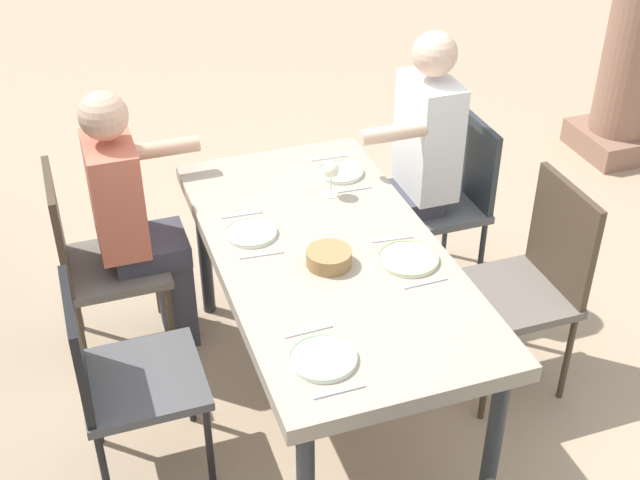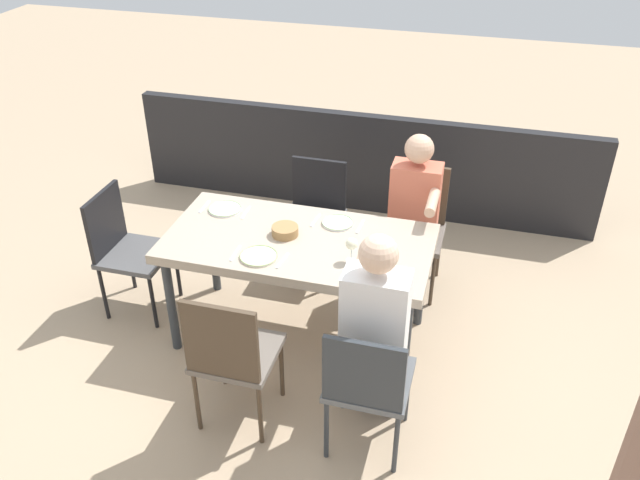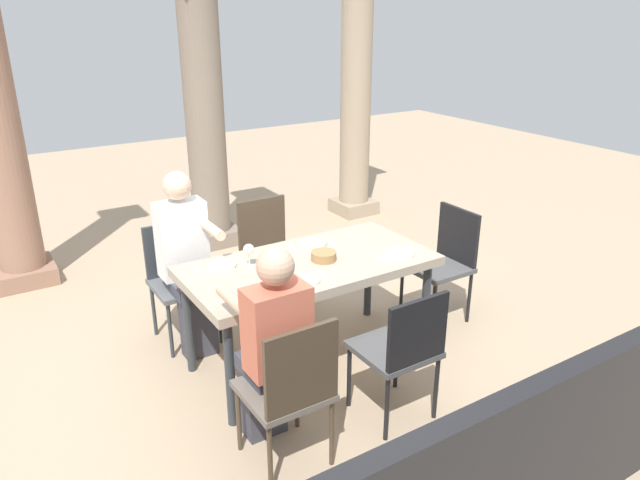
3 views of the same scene
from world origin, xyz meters
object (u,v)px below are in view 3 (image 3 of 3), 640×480
object	(u,v)px
chair_mid_north	(269,250)
stone_column_centre	(205,117)
wine_glass_0	(249,250)
bread_basket	(324,256)
chair_mid_south	(402,347)
plate_1	(304,280)
chair_west_north	(179,274)
diner_woman_green	(271,344)
diner_man_white	(187,258)
dining_table	(309,271)
chair_west_south	(291,386)
stone_column_far	(356,87)
chair_head_east	(445,257)
plate_3	(398,253)
plate_2	(311,243)
plate_0	(221,265)

from	to	relation	value
chair_mid_north	stone_column_centre	xyz separation A→B (m)	(0.19, 1.69, 0.80)
wine_glass_0	bread_basket	xyz separation A→B (m)	(0.47, -0.18, -0.09)
chair_mid_south	plate_1	xyz separation A→B (m)	(-0.32, 0.59, 0.28)
chair_west_north	stone_column_centre	bearing A→B (deg)	60.74
chair_mid_north	wine_glass_0	world-z (taller)	chair_mid_north
chair_mid_north	diner_woman_green	world-z (taller)	diner_woman_green
chair_mid_north	diner_man_white	size ratio (longest dim) A/B	0.71
dining_table	chair_west_north	bearing A→B (deg)	126.87
chair_west_south	bread_basket	world-z (taller)	chair_west_south
diner_woman_green	plate_1	xyz separation A→B (m)	(0.44, 0.39, 0.11)
stone_column_far	bread_basket	size ratio (longest dim) A/B	18.13
chair_head_east	stone_column_centre	world-z (taller)	stone_column_centre
chair_mid_north	stone_column_far	world-z (taller)	stone_column_far
chair_mid_north	diner_man_white	xyz separation A→B (m)	(-0.76, -0.20, 0.17)
chair_mid_north	plate_3	size ratio (longest dim) A/B	4.21
plate_3	plate_2	bearing A→B (deg)	130.88
stone_column_far	bread_basket	distance (m)	3.38
stone_column_far	chair_west_south	bearing A→B (deg)	-129.64
stone_column_far	plate_0	world-z (taller)	stone_column_far
stone_column_far	chair_mid_south	bearing A→B (deg)	-121.17
stone_column_centre	plate_3	distance (m)	2.83
dining_table	plate_0	distance (m)	0.59
dining_table	bread_basket	xyz separation A→B (m)	(0.10, -0.03, 0.10)
dining_table	plate_0	size ratio (longest dim) A/B	8.22
dining_table	wine_glass_0	size ratio (longest dim) A/B	10.63
plate_0	diner_woman_green	bearing A→B (deg)	-96.43
stone_column_far	plate_0	distance (m)	3.62
chair_west_south	stone_column_centre	size ratio (longest dim) A/B	0.34
stone_column_far	chair_head_east	bearing A→B (deg)	-109.74
chair_west_south	stone_column_far	bearing A→B (deg)	50.36
diner_woman_green	bread_basket	distance (m)	0.96
chair_west_south	plate_1	size ratio (longest dim) A/B	4.45
chair_mid_south	plate_3	bearing A→B (deg)	53.51
chair_head_east	plate_2	xyz separation A→B (m)	(-1.09, 0.26, 0.26)
chair_head_east	plate_0	bearing A→B (deg)	172.19
plate_3	bread_basket	distance (m)	0.53
chair_west_south	chair_head_east	world-z (taller)	chair_west_south
chair_mid_south	stone_column_far	world-z (taller)	stone_column_far
chair_mid_south	bread_basket	bearing A→B (deg)	92.40
plate_1	diner_man_white	bearing A→B (deg)	115.83
stone_column_centre	chair_mid_south	bearing A→B (deg)	-93.25
chair_head_east	plate_0	distance (m)	1.83
dining_table	plate_3	xyz separation A→B (m)	(0.59, -0.22, 0.08)
chair_mid_north	diner_woman_green	xyz separation A→B (m)	(-0.76, -1.49, 0.14)
plate_3	chair_west_north	bearing A→B (deg)	138.82
plate_0	plate_1	xyz separation A→B (m)	(0.34, -0.50, -0.00)
plate_1	chair_west_north	bearing A→B (deg)	111.87
chair_mid_north	stone_column_far	bearing A→B (deg)	39.63
chair_mid_south	dining_table	bearing A→B (deg)	98.76
chair_west_south	chair_mid_south	size ratio (longest dim) A/B	1.06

